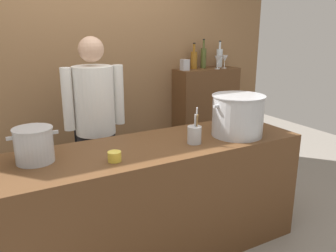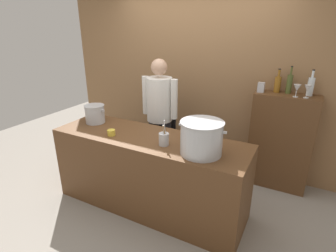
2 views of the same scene
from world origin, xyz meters
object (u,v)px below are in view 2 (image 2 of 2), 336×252
object	(u,v)px
stockpot_large	(201,138)
wine_bottle_amber	(278,84)
wine_glass_wide	(297,88)
spice_tin_silver	(261,87)
chef	(160,111)
wine_bottle_clear	(311,86)
butter_jar	(111,133)
wine_glass_short	(308,89)
utensil_crock	(164,139)
stockpot_small	(95,114)
wine_bottle_olive	(289,83)

from	to	relation	value
stockpot_large	wine_bottle_amber	distance (m)	1.47
wine_glass_wide	spice_tin_silver	distance (m)	0.41
chef	wine_bottle_clear	bearing A→B (deg)	-160.49
chef	butter_jar	xyz separation A→B (m)	(-0.14, -0.85, -0.03)
butter_jar	stockpot_large	bearing A→B (deg)	2.80
wine_glass_wide	spice_tin_silver	xyz separation A→B (m)	(-0.41, 0.06, -0.04)
stockpot_large	wine_glass_wide	distance (m)	1.43
stockpot_large	wine_bottle_amber	world-z (taller)	wine_bottle_amber
wine_glass_short	spice_tin_silver	xyz separation A→B (m)	(-0.52, 0.05, -0.05)
wine_glass_wide	wine_glass_short	distance (m)	0.11
butter_jar	wine_bottle_clear	bearing A→B (deg)	36.71
utensil_crock	butter_jar	size ratio (longest dim) A/B	3.11
stockpot_small	wine_glass_wide	world-z (taller)	wine_glass_wide
utensil_crock	wine_bottle_clear	size ratio (longest dim) A/B	0.88
wine_bottle_clear	spice_tin_silver	xyz separation A→B (m)	(-0.54, -0.09, -0.05)
utensil_crock	wine_glass_wide	world-z (taller)	wine_glass_wide
utensil_crock	wine_glass_short	world-z (taller)	wine_glass_short
stockpot_small	butter_jar	xyz separation A→B (m)	(0.45, -0.24, -0.08)
utensil_crock	wine_bottle_olive	size ratio (longest dim) A/B	0.82
wine_glass_short	spice_tin_silver	distance (m)	0.52
stockpot_small	stockpot_large	bearing A→B (deg)	-7.05
wine_bottle_olive	spice_tin_silver	bearing A→B (deg)	-164.41
utensil_crock	wine_glass_wide	size ratio (longest dim) A/B	1.84
spice_tin_silver	butter_jar	bearing A→B (deg)	-135.48
stockpot_small	butter_jar	distance (m)	0.51
wine_bottle_amber	wine_glass_short	bearing A→B (deg)	-21.90
stockpot_large	wine_glass_wide	bearing A→B (deg)	59.91
stockpot_large	wine_bottle_clear	distance (m)	1.62
stockpot_large	wine_bottle_amber	xyz separation A→B (m)	(0.47, 1.35, 0.31)
wine_bottle_amber	stockpot_large	bearing A→B (deg)	-109.13
wine_glass_wide	spice_tin_silver	size ratio (longest dim) A/B	1.22
chef	utensil_crock	xyz separation A→B (m)	(0.50, -0.80, 0.00)
stockpot_small	wine_glass_wide	size ratio (longest dim) A/B	2.09
chef	wine_glass_wide	distance (m)	1.70
wine_bottle_olive	chef	bearing A→B (deg)	-159.73
wine_bottle_olive	wine_glass_short	bearing A→B (deg)	-33.33
stockpot_small	utensil_crock	size ratio (longest dim) A/B	1.13
utensil_crock	wine_bottle_clear	distance (m)	1.88
wine_bottle_amber	wine_glass_short	distance (m)	0.37
stockpot_large	wine_bottle_clear	bearing A→B (deg)	58.30
stockpot_large	stockpot_small	size ratio (longest dim) A/B	1.52
stockpot_large	stockpot_small	world-z (taller)	stockpot_large
stockpot_large	wine_bottle_clear	world-z (taller)	wine_bottle_clear
utensil_crock	stockpot_small	bearing A→B (deg)	170.28
wine_bottle_clear	wine_bottle_amber	xyz separation A→B (m)	(-0.37, 0.00, -0.01)
wine_bottle_amber	wine_glass_wide	bearing A→B (deg)	-32.96
chef	wine_bottle_clear	size ratio (longest dim) A/B	5.36
spice_tin_silver	wine_bottle_amber	bearing A→B (deg)	26.06
stockpot_large	wine_glass_wide	world-z (taller)	wine_glass_wide
wine_bottle_olive	wine_glass_wide	distance (m)	0.18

